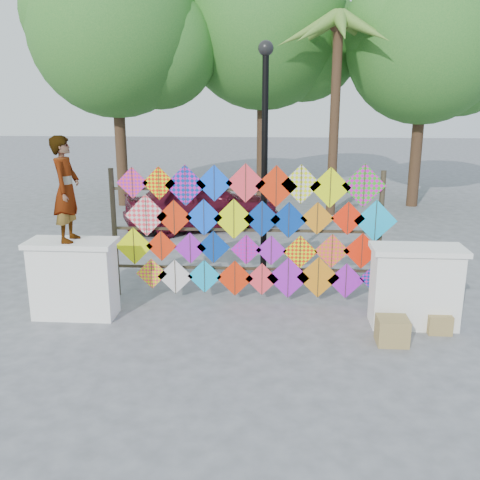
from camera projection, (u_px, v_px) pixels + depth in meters
The scene contains 13 objects.
ground at pixel (242, 315), 8.79m from camera, with size 80.00×80.00×0.00m, color gray.
parapet_left at pixel (74, 278), 8.60m from camera, with size 1.40×0.65×1.28m.
parapet_right at pixel (415, 286), 8.25m from camera, with size 1.40×0.65×1.28m.
kite_rack at pixel (252, 232), 9.16m from camera, with size 4.91×0.24×2.42m.
tree_west at pixel (118, 33), 16.38m from camera, with size 5.85×5.20×8.01m.
tree_mid at pixel (266, 26), 17.91m from camera, with size 6.30×5.60×8.61m.
tree_east at pixel (428, 46), 16.34m from camera, with size 5.40×4.80×7.42m.
palm_tree at pixel (338, 43), 15.07m from camera, with size 3.62×3.62×5.83m.
vendor_woman at pixel (66, 189), 8.23m from camera, with size 0.60×0.39×1.64m, color #99999E.
sedan at pixel (202, 203), 14.39m from camera, with size 1.66×4.13×1.41m, color #4C0D1B.
lamppost at pixel (265, 140), 10.00m from camera, with size 0.28×0.28×4.46m.
cardboard_box_near at pixel (392, 331), 7.75m from camera, with size 0.44×0.39×0.39m, color olive.
cardboard_box_far at pixel (438, 323), 8.13m from camera, with size 0.35×0.33×0.30m, color olive.
Camera 1 is at (0.52, -8.15, 3.48)m, focal length 40.00 mm.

